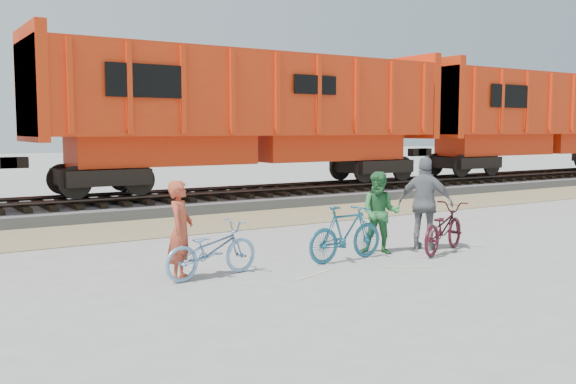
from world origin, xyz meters
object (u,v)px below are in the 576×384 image
object	(u,v)px
bicycle_teal	(346,233)
person_solo	(181,230)
bicycle_maroon	(443,228)
person_woman	(425,203)
hopper_car_right	(542,117)
person_man	(380,213)
hopper_car_center	(253,112)
bicycle_blue	(212,250)

from	to	relation	value
bicycle_teal	person_solo	bearing A→B (deg)	81.71
bicycle_maroon	person_woman	xyz separation A→B (m)	(-0.10, 0.40, 0.46)
hopper_car_right	person_man	bearing A→B (deg)	-152.48
hopper_car_center	hopper_car_right	xyz separation A→B (m)	(15.00, 0.00, 0.00)
hopper_car_right	person_woman	xyz separation A→B (m)	(-16.14, -9.11, -2.07)
hopper_car_center	person_solo	world-z (taller)	hopper_car_center
hopper_car_center	person_woman	distance (m)	9.41
hopper_car_right	bicycle_blue	world-z (taller)	hopper_car_right
bicycle_teal	person_woman	world-z (taller)	person_woman
person_man	person_woman	bearing A→B (deg)	37.59
bicycle_teal	person_woman	distance (m)	2.09
hopper_car_right	bicycle_maroon	size ratio (longest dim) A/B	7.59
person_man	bicycle_teal	bearing A→B (deg)	-122.56
person_woman	bicycle_maroon	bearing A→B (deg)	160.47
hopper_car_right	bicycle_teal	size ratio (longest dim) A/B	8.12
bicycle_blue	person_solo	xyz separation A→B (m)	(-0.50, 0.10, 0.35)
hopper_car_center	person_woman	xyz separation A→B (m)	(-1.14, -9.11, -2.07)
bicycle_blue	person_man	distance (m)	3.68
bicycle_teal	person_solo	size ratio (longest dim) A/B	1.07
bicycle_teal	person_woman	bearing A→B (deg)	-92.70
hopper_car_right	bicycle_maroon	world-z (taller)	hopper_car_right
hopper_car_right	bicycle_teal	xyz separation A→B (m)	(-18.19, -9.15, -2.49)
bicycle_teal	bicycle_maroon	world-z (taller)	bicycle_teal
hopper_car_center	bicycle_blue	world-z (taller)	hopper_car_center
bicycle_blue	bicycle_teal	world-z (taller)	bicycle_teal
bicycle_blue	person_solo	size ratio (longest dim) A/B	1.08
person_woman	hopper_car_right	bearing A→B (deg)	-94.11
hopper_car_right	person_woman	size ratio (longest dim) A/B	7.45
hopper_car_right	person_solo	distance (m)	23.23
bicycle_blue	person_man	world-z (taller)	person_man
hopper_car_center	person_solo	distance (m)	11.16
hopper_car_center	person_man	xyz separation A→B (m)	(-2.19, -8.95, -2.20)
person_man	hopper_car_center	bearing A→B (deg)	122.41
person_solo	bicycle_maroon	bearing A→B (deg)	-58.39
person_solo	person_man	world-z (taller)	person_solo
person_solo	person_man	bearing A→B (deg)	-52.53
hopper_car_center	bicycle_maroon	distance (m)	9.89
person_solo	person_woman	size ratio (longest dim) A/B	0.86
hopper_car_center	bicycle_blue	bearing A→B (deg)	-122.97
hopper_car_center	person_man	bearing A→B (deg)	-103.71
person_solo	bicycle_teal	bearing A→B (deg)	-56.34
hopper_car_right	person_man	world-z (taller)	hopper_car_right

